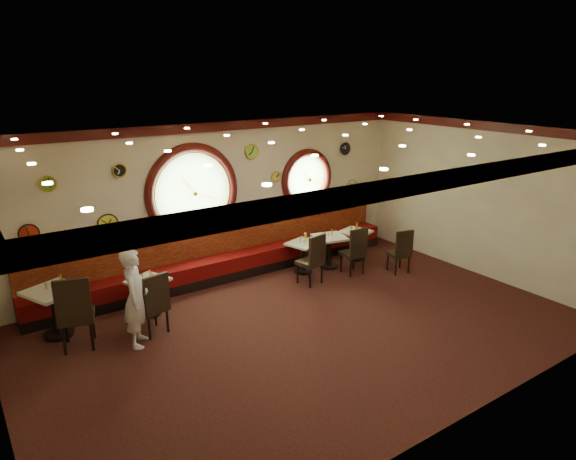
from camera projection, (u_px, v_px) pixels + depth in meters
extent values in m
cube|color=black|center=(306.00, 328.00, 8.66)|extent=(9.00, 6.00, 0.00)
cube|color=#BC8A35|center=(308.00, 137.00, 7.70)|extent=(9.00, 6.00, 0.02)
cube|color=beige|center=(220.00, 201.00, 10.54)|extent=(9.00, 0.02, 3.20)
cube|color=beige|center=(464.00, 306.00, 5.82)|extent=(9.00, 0.02, 3.20)
cube|color=beige|center=(481.00, 200.00, 10.61)|extent=(0.02, 6.00, 3.20)
cube|color=#3C0C0B|center=(218.00, 126.00, 10.05)|extent=(9.00, 0.10, 0.18)
cube|color=#3C0C0B|center=(475.00, 174.00, 5.41)|extent=(9.00, 0.10, 0.18)
cube|color=#3C0C0B|center=(488.00, 126.00, 10.14)|extent=(0.10, 6.00, 0.18)
cube|color=black|center=(229.00, 273.00, 10.77)|extent=(8.00, 0.55, 0.20)
cube|color=#570708|center=(229.00, 262.00, 10.69)|extent=(8.00, 0.55, 0.30)
cube|color=#5B070C|center=(223.00, 241.00, 10.75)|extent=(8.00, 0.10, 0.55)
cylinder|color=#9CC978|center=(193.00, 193.00, 10.14)|extent=(1.66, 0.02, 1.66)
torus|color=#3C0C0B|center=(193.00, 193.00, 10.12)|extent=(1.98, 0.18, 1.98)
torus|color=gold|center=(194.00, 193.00, 10.10)|extent=(1.61, 0.03, 1.61)
cylinder|color=#9CC978|center=(306.00, 179.00, 11.67)|extent=(1.10, 0.02, 1.10)
torus|color=#3C0C0B|center=(307.00, 179.00, 11.65)|extent=(1.38, 0.18, 1.38)
torus|color=gold|center=(308.00, 179.00, 11.63)|extent=(1.09, 0.03, 1.09)
cylinder|color=black|center=(345.00, 149.00, 12.05)|extent=(0.28, 0.03, 0.28)
cylinder|color=red|center=(257.00, 214.00, 11.09)|extent=(0.24, 0.03, 0.24)
cylinder|color=white|center=(131.00, 236.00, 9.60)|extent=(0.20, 0.03, 0.20)
cylinder|color=#6FB023|center=(48.00, 184.00, 8.55)|extent=(0.26, 0.03, 0.26)
cylinder|color=#F2F235|center=(108.00, 224.00, 9.29)|extent=(0.36, 0.03, 0.36)
cylinder|color=black|center=(119.00, 170.00, 9.17)|extent=(0.24, 0.03, 0.24)
cylinder|color=#B52712|center=(29.00, 234.00, 8.58)|extent=(0.32, 0.03, 0.32)
cylinder|color=#8DC33D|center=(252.00, 152.00, 10.63)|extent=(0.30, 0.03, 0.30)
cylinder|color=white|center=(352.00, 187.00, 12.47)|extent=(0.34, 0.03, 0.34)
cylinder|color=gold|center=(276.00, 177.00, 11.13)|extent=(0.22, 0.03, 0.22)
cylinder|color=black|center=(59.00, 334.00, 8.41)|extent=(0.47, 0.47, 0.06)
cylinder|color=black|center=(56.00, 313.00, 8.30)|extent=(0.13, 0.13, 0.75)
cube|color=beige|center=(53.00, 291.00, 8.18)|extent=(0.99, 0.99, 0.05)
cylinder|color=black|center=(151.00, 313.00, 9.15)|extent=(0.38, 0.38, 0.05)
cylinder|color=black|center=(149.00, 297.00, 9.06)|extent=(0.10, 0.10, 0.60)
cube|color=beige|center=(148.00, 281.00, 8.97)|extent=(0.80, 0.80, 0.04)
cylinder|color=black|center=(303.00, 271.00, 11.06)|extent=(0.38, 0.38, 0.05)
cylinder|color=black|center=(304.00, 258.00, 10.97)|extent=(0.10, 0.10, 0.61)
cube|color=beige|center=(304.00, 244.00, 10.87)|extent=(0.75, 0.75, 0.04)
cylinder|color=black|center=(329.00, 266.00, 11.35)|extent=(0.41, 0.41, 0.06)
cylinder|color=black|center=(329.00, 252.00, 11.25)|extent=(0.11, 0.11, 0.65)
cube|color=beige|center=(330.00, 237.00, 11.15)|extent=(0.78, 0.78, 0.05)
cylinder|color=black|center=(355.00, 258.00, 11.83)|extent=(0.39, 0.39, 0.05)
cylinder|color=black|center=(355.00, 245.00, 11.74)|extent=(0.11, 0.11, 0.61)
cube|color=beige|center=(356.00, 232.00, 11.64)|extent=(0.78, 0.78, 0.04)
cube|color=black|center=(77.00, 317.00, 7.94)|extent=(0.64, 0.64, 0.09)
cube|color=black|center=(73.00, 300.00, 7.63)|extent=(0.51, 0.21, 0.67)
cube|color=black|center=(151.00, 308.00, 8.39)|extent=(0.54, 0.54, 0.08)
cube|color=black|center=(157.00, 292.00, 8.17)|extent=(0.45, 0.16, 0.58)
cube|color=black|center=(310.00, 263.00, 10.37)|extent=(0.52, 0.52, 0.08)
cube|color=black|center=(317.00, 250.00, 10.14)|extent=(0.45, 0.14, 0.58)
cube|color=black|center=(353.00, 254.00, 10.89)|extent=(0.47, 0.47, 0.08)
cube|color=black|center=(359.00, 242.00, 10.64)|extent=(0.44, 0.09, 0.57)
cube|color=black|center=(399.00, 254.00, 10.97)|extent=(0.48, 0.48, 0.07)
cube|color=black|center=(404.00, 243.00, 10.73)|extent=(0.41, 0.14, 0.53)
cylinder|color=silver|center=(46.00, 286.00, 8.17)|extent=(0.04, 0.04, 0.10)
cylinder|color=#BAB9BE|center=(142.00, 276.00, 8.97)|extent=(0.04, 0.04, 0.10)
cylinder|color=silver|center=(301.00, 240.00, 10.87)|extent=(0.04, 0.04, 0.10)
cylinder|color=silver|center=(325.00, 234.00, 11.17)|extent=(0.03, 0.03, 0.09)
cylinder|color=silver|center=(55.00, 288.00, 8.11)|extent=(0.03, 0.03, 0.09)
cylinder|color=silver|center=(153.00, 277.00, 8.92)|extent=(0.04, 0.04, 0.11)
cylinder|color=silver|center=(304.00, 241.00, 10.86)|extent=(0.03, 0.03, 0.09)
cylinder|color=silver|center=(328.00, 234.00, 11.12)|extent=(0.03, 0.03, 0.09)
cylinder|color=gold|center=(61.00, 280.00, 8.34)|extent=(0.05, 0.05, 0.17)
cylinder|color=gold|center=(150.00, 274.00, 9.03)|extent=(0.04, 0.04, 0.14)
cylinder|color=yellow|center=(305.00, 237.00, 10.94)|extent=(0.06, 0.06, 0.18)
cylinder|color=gold|center=(332.00, 232.00, 11.18)|extent=(0.05, 0.05, 0.15)
cylinder|color=#B9BABE|center=(352.00, 229.00, 11.61)|extent=(0.04, 0.04, 0.11)
cylinder|color=silver|center=(358.00, 229.00, 11.62)|extent=(0.03, 0.03, 0.09)
cylinder|color=orange|center=(357.00, 226.00, 11.67)|extent=(0.06, 0.06, 0.18)
imported|color=white|center=(136.00, 298.00, 7.94)|extent=(0.62, 0.69, 1.59)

